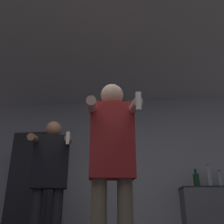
{
  "coord_description": "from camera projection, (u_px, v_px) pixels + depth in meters",
  "views": [
    {
      "loc": [
        0.43,
        -1.32,
        0.6
      ],
      "look_at": [
        0.19,
        0.67,
        1.4
      ],
      "focal_mm": 40.0,
      "sensor_mm": 36.0,
      "label": 1
    }
  ],
  "objects": [
    {
      "name": "bottle_brown_liquor",
      "position": [
        210.0,
        178.0,
        3.85
      ],
      "size": [
        0.07,
        0.07,
        0.35
      ],
      "color": "silver",
      "rests_on": "counter"
    },
    {
      "name": "ceiling_slab",
      "position": [
        106.0,
        55.0,
        3.39
      ],
      "size": [
        7.0,
        3.54,
        0.05
      ],
      "color": "silver",
      "rests_on": "wall_back"
    },
    {
      "name": "refrigerator",
      "position": [
        36.0,
        191.0,
        3.99
      ],
      "size": [
        0.65,
        0.7,
        1.78
      ],
      "color": "#262628",
      "rests_on": "ground_plane"
    },
    {
      "name": "person_man_side",
      "position": [
        50.0,
        175.0,
        2.96
      ],
      "size": [
        0.57,
        0.6,
        1.67
      ],
      "color": "black",
      "rests_on": "ground_plane"
    },
    {
      "name": "bottle_tall_gin",
      "position": [
        221.0,
        181.0,
        3.82
      ],
      "size": [
        0.07,
        0.07,
        0.26
      ],
      "color": "silver",
      "rests_on": "counter"
    },
    {
      "name": "wall_back",
      "position": [
        118.0,
        169.0,
        4.33
      ],
      "size": [
        7.0,
        0.06,
        2.55
      ],
      "color": "#B2B7BC",
      "rests_on": "ground_plane"
    },
    {
      "name": "person_woman_foreground",
      "position": [
        112.0,
        160.0,
        1.99
      ],
      "size": [
        0.48,
        0.53,
        1.66
      ],
      "color": "#75664C",
      "rests_on": "ground_plane"
    },
    {
      "name": "bottle_short_whiskey",
      "position": [
        196.0,
        180.0,
        3.87
      ],
      "size": [
        0.09,
        0.09,
        0.31
      ],
      "color": "#194723",
      "rests_on": "counter"
    }
  ]
}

